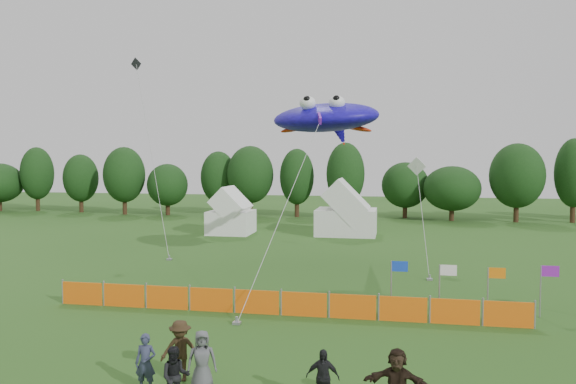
% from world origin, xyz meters
% --- Properties ---
extents(ground, '(160.00, 160.00, 0.00)m').
position_xyz_m(ground, '(0.00, 0.00, 0.00)').
color(ground, '#234C16').
rests_on(ground, ground).
extents(treeline, '(104.57, 8.78, 8.36)m').
position_xyz_m(treeline, '(1.61, 44.93, 4.18)').
color(treeline, '#382314').
rests_on(treeline, ground).
extents(tent_left, '(3.68, 3.68, 3.25)m').
position_xyz_m(tent_left, '(-9.67, 30.74, 1.64)').
color(tent_left, white).
rests_on(tent_left, ground).
extents(tent_right, '(5.10, 4.08, 3.60)m').
position_xyz_m(tent_right, '(0.14, 31.80, 1.82)').
color(tent_right, white).
rests_on(tent_right, ground).
extents(barrier_fence, '(19.90, 0.06, 1.00)m').
position_xyz_m(barrier_fence, '(-0.53, 7.02, 0.50)').
color(barrier_fence, '#E65E0C').
rests_on(barrier_fence, ground).
extents(flag_row, '(8.73, 0.41, 2.23)m').
position_xyz_m(flag_row, '(8.20, 8.83, 1.42)').
color(flag_row, gray).
rests_on(flag_row, ground).
extents(spectator_a, '(0.62, 0.42, 1.64)m').
position_xyz_m(spectator_a, '(-2.69, -1.18, 0.82)').
color(spectator_a, '#2C314A').
rests_on(spectator_a, ground).
extents(spectator_b, '(0.94, 0.84, 1.60)m').
position_xyz_m(spectator_b, '(-1.51, -1.91, 0.80)').
color(spectator_b, black).
rests_on(spectator_b, ground).
extents(spectator_c, '(1.24, 0.83, 1.79)m').
position_xyz_m(spectator_c, '(-2.04, -0.23, 0.90)').
color(spectator_c, '#302213').
rests_on(spectator_c, ground).
extents(spectator_d, '(0.90, 0.40, 1.52)m').
position_xyz_m(spectator_d, '(2.28, -1.14, 0.76)').
color(spectator_d, black).
rests_on(spectator_d, ground).
extents(spectator_e, '(0.97, 0.79, 1.70)m').
position_xyz_m(spectator_e, '(-1.18, -0.78, 0.85)').
color(spectator_e, '#4E4E53').
rests_on(spectator_e, ground).
extents(spectator_f, '(1.70, 0.74, 1.77)m').
position_xyz_m(spectator_f, '(4.20, -1.47, 0.89)').
color(spectator_f, black).
rests_on(spectator_f, ground).
extents(stingray_kite, '(7.82, 19.65, 9.97)m').
position_xyz_m(stingray_kite, '(0.22, 16.89, 8.80)').
color(stingray_kite, '#1E0EC9').
rests_on(stingray_kite, ground).
extents(small_kite_white, '(1.28, 5.47, 6.59)m').
position_xyz_m(small_kite_white, '(5.60, 18.68, 4.30)').
color(small_kite_white, silver).
rests_on(small_kite_white, ground).
extents(small_kite_dark, '(5.36, 5.87, 13.92)m').
position_xyz_m(small_kite_dark, '(-12.89, 21.39, 8.18)').
color(small_kite_dark, black).
rests_on(small_kite_dark, ground).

